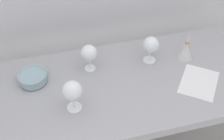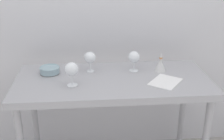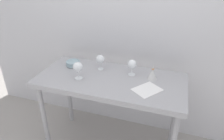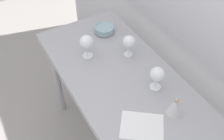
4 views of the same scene
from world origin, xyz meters
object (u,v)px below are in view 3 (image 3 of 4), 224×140
(tasting_sheet_upper, at_px, (147,90))
(decanter_funnel, at_px, (152,74))
(wine_glass_near_left, at_px, (78,67))
(wine_glass_far_left, at_px, (100,59))
(tasting_bowl, at_px, (73,63))
(wine_glass_far_right, at_px, (132,65))

(tasting_sheet_upper, distance_m, decanter_funnel, 0.21)
(wine_glass_near_left, bearing_deg, wine_glass_far_left, 62.85)
(wine_glass_near_left, xyz_separation_m, tasting_bowl, (-0.18, 0.23, -0.09))
(wine_glass_far_left, bearing_deg, wine_glass_near_left, -117.15)
(wine_glass_far_right, relative_size, tasting_sheet_upper, 0.68)
(wine_glass_near_left, xyz_separation_m, tasting_sheet_upper, (0.65, 0.00, -0.11))
(wine_glass_far_left, distance_m, tasting_bowl, 0.31)
(wine_glass_near_left, relative_size, wine_glass_far_right, 1.07)
(tasting_sheet_upper, bearing_deg, wine_glass_near_left, -142.58)
(wine_glass_near_left, distance_m, tasting_sheet_upper, 0.66)
(wine_glass_far_left, relative_size, wine_glass_far_right, 0.99)
(tasting_sheet_upper, xyz_separation_m, decanter_funnel, (0.01, 0.21, 0.05))
(tasting_sheet_upper, bearing_deg, wine_glass_far_left, -167.91)
(tasting_sheet_upper, relative_size, decanter_funnel, 1.49)
(wine_glass_far_right, height_order, tasting_sheet_upper, wine_glass_far_right)
(wine_glass_near_left, height_order, decanter_funnel, wine_glass_near_left)
(wine_glass_near_left, relative_size, tasting_sheet_upper, 0.73)
(wine_glass_far_right, height_order, decanter_funnel, wine_glass_far_right)
(tasting_bowl, bearing_deg, tasting_sheet_upper, -15.13)
(wine_glass_far_left, bearing_deg, tasting_sheet_upper, -25.04)
(tasting_bowl, bearing_deg, wine_glass_near_left, -52.17)
(wine_glass_far_left, distance_m, decanter_funnel, 0.54)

